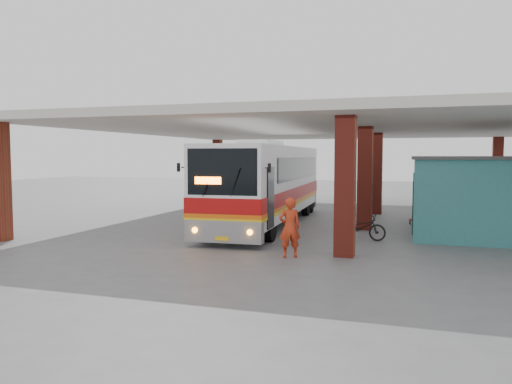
{
  "coord_description": "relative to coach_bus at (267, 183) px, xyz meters",
  "views": [
    {
      "loc": [
        5.12,
        -18.44,
        3.12
      ],
      "look_at": [
        -0.87,
        0.0,
        1.71
      ],
      "focal_mm": 35.0,
      "sensor_mm": 36.0,
      "label": 1
    }
  ],
  "objects": [
    {
      "name": "ground",
      "position": [
        1.39,
        -3.23,
        -1.88
      ],
      "size": [
        90.0,
        90.0,
        0.0
      ],
      "primitive_type": "plane",
      "color": "#515154",
      "rests_on": "ground"
    },
    {
      "name": "brick_columns",
      "position": [
        2.82,
        1.77,
        0.3
      ],
      "size": [
        20.1,
        21.6,
        4.35
      ],
      "color": "maroon",
      "rests_on": "ground"
    },
    {
      "name": "canopy_roof",
      "position": [
        1.89,
        3.27,
        2.62
      ],
      "size": [
        21.0,
        23.0,
        0.3
      ],
      "primitive_type": "cube",
      "color": "beige",
      "rests_on": "brick_columns"
    },
    {
      "name": "shop_building",
      "position": [
        8.88,
        0.77,
        -0.31
      ],
      "size": [
        5.2,
        8.2,
        3.11
      ],
      "color": "#307579",
      "rests_on": "ground"
    },
    {
      "name": "coach_bus",
      "position": [
        0.0,
        0.0,
        0.0
      ],
      "size": [
        3.42,
        13.09,
        3.78
      ],
      "rotation": [
        0.0,
        0.0,
        0.06
      ],
      "color": "white",
      "rests_on": "ground"
    },
    {
      "name": "motorcycle",
      "position": [
        4.54,
        -3.0,
        -1.39
      ],
      "size": [
        1.92,
        0.9,
        0.97
      ],
      "primitive_type": "imported",
      "rotation": [
        0.0,
        0.0,
        1.43
      ],
      "color": "black",
      "rests_on": "ground"
    },
    {
      "name": "pedestrian",
      "position": [
        2.8,
        -6.93,
        -0.95
      ],
      "size": [
        0.8,
        0.69,
        1.85
      ],
      "primitive_type": "imported",
      "rotation": [
        0.0,
        0.0,
        3.59
      ],
      "color": "red",
      "rests_on": "ground"
    },
    {
      "name": "red_chair",
      "position": [
        6.48,
        1.99,
        -1.51
      ],
      "size": [
        0.47,
        0.47,
        0.8
      ],
      "rotation": [
        0.0,
        0.0,
        0.12
      ],
      "color": "red",
      "rests_on": "ground"
    }
  ]
}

